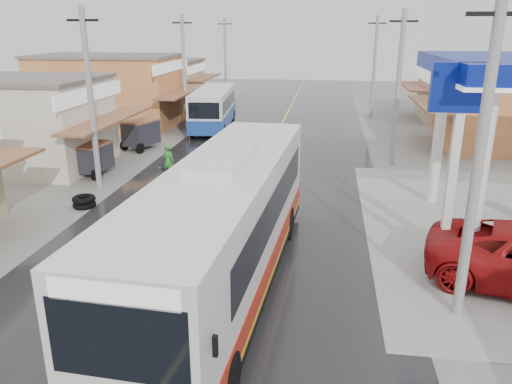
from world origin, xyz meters
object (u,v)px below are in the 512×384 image
(coach_bus, at_px, (226,227))
(second_bus, at_px, (214,108))
(tricycle_near, at_px, (93,157))
(tyre_stack, at_px, (84,202))
(cyclist, at_px, (170,172))
(tricycle_far, at_px, (141,133))

(coach_bus, xyz_separation_m, second_bus, (-5.54, 22.93, -0.36))
(tricycle_near, bearing_deg, second_bus, 81.27)
(coach_bus, height_order, second_bus, coach_bus)
(tricycle_near, bearing_deg, tyre_stack, -62.80)
(cyclist, height_order, tyre_stack, cyclist)
(coach_bus, bearing_deg, tricycle_near, 133.98)
(coach_bus, xyz_separation_m, cyclist, (-4.59, 9.34, -1.25))
(cyclist, relative_size, tyre_stack, 2.10)
(tyre_stack, bearing_deg, tricycle_far, 97.43)
(coach_bus, distance_m, tricycle_far, 18.30)
(cyclist, relative_size, tricycle_near, 0.89)
(second_bus, xyz_separation_m, tricycle_near, (-3.40, -12.47, -0.63))
(tricycle_far, xyz_separation_m, tyre_stack, (1.34, -10.29, -0.77))
(cyclist, bearing_deg, tricycle_far, 129.08)
(coach_bus, height_order, tyre_stack, coach_bus)
(cyclist, xyz_separation_m, tricycle_near, (-4.35, 1.12, 0.27))
(second_bus, relative_size, tricycle_near, 3.92)
(second_bus, height_order, cyclist, second_bus)
(coach_bus, xyz_separation_m, tricycle_near, (-8.94, 10.45, -0.98))
(cyclist, distance_m, tricycle_far, 7.90)
(coach_bus, bearing_deg, tyre_stack, 144.28)
(second_bus, bearing_deg, tyre_stack, -100.25)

